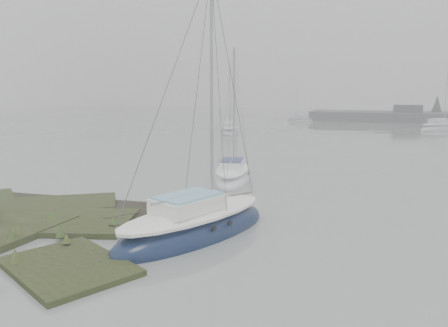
# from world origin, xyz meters

# --- Properties ---
(ground) EXTENTS (160.00, 160.00, 0.00)m
(ground) POSITION_xyz_m (0.00, 30.00, 0.00)
(ground) COLOR slate
(ground) RESTS_ON ground
(sailboat_main) EXTENTS (4.15, 6.65, 8.92)m
(sailboat_main) POSITION_xyz_m (2.43, 3.10, 0.28)
(sailboat_main) COLOR #0C1936
(sailboat_main) RESTS_ON ground
(sailboat_white) EXTENTS (2.93, 5.42, 7.28)m
(sailboat_white) POSITION_xyz_m (0.60, 11.61, 0.23)
(sailboat_white) COLOR silver
(sailboat_white) RESTS_ON ground
(sailboat_far_a) EXTENTS (3.73, 6.06, 8.13)m
(sailboat_far_a) POSITION_xyz_m (-8.30, 34.94, 0.25)
(sailboat_far_a) COLOR #ADB1B7
(sailboat_far_a) RESTS_ON ground
(sailboat_far_b) EXTENTS (5.47, 6.17, 8.80)m
(sailboat_far_b) POSITION_xyz_m (13.15, 47.44, 0.27)
(sailboat_far_b) COLOR #B2B7BC
(sailboat_far_b) RESTS_ON ground
(sailboat_far_c) EXTENTS (4.57, 2.97, 6.14)m
(sailboat_far_c) POSITION_xyz_m (-5.07, 56.69, 0.19)
(sailboat_far_c) COLOR silver
(sailboat_far_c) RESTS_ON ground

